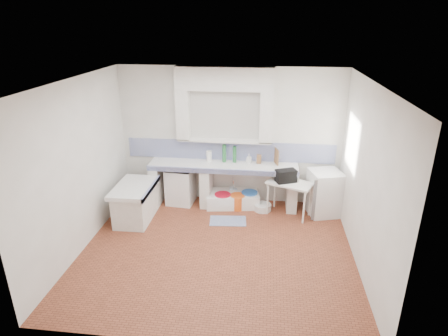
# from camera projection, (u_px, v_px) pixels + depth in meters

# --- Properties ---
(floor) EXTENTS (4.50, 4.50, 0.00)m
(floor) POSITION_uv_depth(u_px,v_px,m) (217.00, 250.00, 6.39)
(floor) COLOR brown
(floor) RESTS_ON ground
(ceiling) EXTENTS (4.50, 4.50, 0.00)m
(ceiling) POSITION_uv_depth(u_px,v_px,m) (216.00, 82.00, 5.36)
(ceiling) COLOR white
(ceiling) RESTS_ON ground
(wall_back) EXTENTS (4.50, 0.00, 4.50)m
(wall_back) POSITION_uv_depth(u_px,v_px,m) (230.00, 136.00, 7.72)
(wall_back) COLOR white
(wall_back) RESTS_ON ground
(wall_front) EXTENTS (4.50, 0.00, 4.50)m
(wall_front) POSITION_uv_depth(u_px,v_px,m) (191.00, 244.00, 4.03)
(wall_front) COLOR white
(wall_front) RESTS_ON ground
(wall_left) EXTENTS (0.00, 4.50, 4.50)m
(wall_left) POSITION_uv_depth(u_px,v_px,m) (79.00, 167.00, 6.12)
(wall_left) COLOR white
(wall_left) RESTS_ON ground
(wall_right) EXTENTS (0.00, 4.50, 4.50)m
(wall_right) POSITION_uv_depth(u_px,v_px,m) (366.00, 180.00, 5.63)
(wall_right) COLOR white
(wall_right) RESTS_ON ground
(alcove_mass) EXTENTS (1.90, 0.25, 0.45)m
(alcove_mass) POSITION_uv_depth(u_px,v_px,m) (224.00, 79.00, 7.19)
(alcove_mass) COLOR white
(alcove_mass) RESTS_ON ground
(window_frame) EXTENTS (0.35, 0.86, 1.06)m
(window_frame) POSITION_uv_depth(u_px,v_px,m) (363.00, 143.00, 6.64)
(window_frame) COLOR #332010
(window_frame) RESTS_ON ground
(lace_valance) EXTENTS (0.01, 0.84, 0.24)m
(lace_valance) POSITION_uv_depth(u_px,v_px,m) (357.00, 122.00, 6.52)
(lace_valance) COLOR white
(lace_valance) RESTS_ON ground
(counter_slab) EXTENTS (3.00, 0.60, 0.08)m
(counter_slab) POSITION_uv_depth(u_px,v_px,m) (223.00, 166.00, 7.65)
(counter_slab) COLOR white
(counter_slab) RESTS_ON ground
(counter_lip) EXTENTS (3.00, 0.04, 0.10)m
(counter_lip) POSITION_uv_depth(u_px,v_px,m) (221.00, 171.00, 7.40)
(counter_lip) COLOR navy
(counter_lip) RESTS_ON ground
(counter_pier_left) EXTENTS (0.20, 0.55, 0.82)m
(counter_pier_left) POSITION_uv_depth(u_px,v_px,m) (157.00, 183.00, 7.97)
(counter_pier_left) COLOR white
(counter_pier_left) RESTS_ON ground
(counter_pier_mid) EXTENTS (0.20, 0.55, 0.82)m
(counter_pier_mid) POSITION_uv_depth(u_px,v_px,m) (206.00, 186.00, 7.86)
(counter_pier_mid) COLOR white
(counter_pier_mid) RESTS_ON ground
(counter_pier_right) EXTENTS (0.20, 0.55, 0.82)m
(counter_pier_right) POSITION_uv_depth(u_px,v_px,m) (292.00, 190.00, 7.67)
(counter_pier_right) COLOR white
(counter_pier_right) RESTS_ON ground
(peninsula_top) EXTENTS (0.70, 1.10, 0.08)m
(peninsula_top) POSITION_uv_depth(u_px,v_px,m) (134.00, 188.00, 7.16)
(peninsula_top) COLOR white
(peninsula_top) RESTS_ON ground
(peninsula_base) EXTENTS (0.60, 1.00, 0.62)m
(peninsula_base) POSITION_uv_depth(u_px,v_px,m) (136.00, 204.00, 7.29)
(peninsula_base) COLOR white
(peninsula_base) RESTS_ON ground
(peninsula_lip) EXTENTS (0.04, 1.10, 0.10)m
(peninsula_lip) POSITION_uv_depth(u_px,v_px,m) (151.00, 189.00, 7.13)
(peninsula_lip) COLOR navy
(peninsula_lip) RESTS_ON ground
(backsplash) EXTENTS (4.27, 0.03, 0.40)m
(backsplash) POSITION_uv_depth(u_px,v_px,m) (230.00, 151.00, 7.82)
(backsplash) COLOR navy
(backsplash) RESTS_ON ground
(stove) EXTENTS (0.58, 0.56, 0.76)m
(stove) POSITION_uv_depth(u_px,v_px,m) (181.00, 186.00, 7.93)
(stove) COLOR white
(stove) RESTS_ON ground
(sink) EXTENTS (1.14, 0.73, 0.26)m
(sink) POSITION_uv_depth(u_px,v_px,m) (232.00, 199.00, 7.90)
(sink) COLOR white
(sink) RESTS_ON ground
(side_table) EXTENTS (0.95, 0.75, 0.04)m
(side_table) POSITION_uv_depth(u_px,v_px,m) (289.00, 199.00, 7.43)
(side_table) COLOR white
(side_table) RESTS_ON ground
(fridge) EXTENTS (0.71, 0.71, 0.89)m
(fridge) POSITION_uv_depth(u_px,v_px,m) (324.00, 193.00, 7.45)
(fridge) COLOR white
(fridge) RESTS_ON ground
(bucket_red) EXTENTS (0.44, 0.44, 0.31)m
(bucket_red) POSITION_uv_depth(u_px,v_px,m) (223.00, 201.00, 7.78)
(bucket_red) COLOR red
(bucket_red) RESTS_ON ground
(bucket_orange) EXTENTS (0.36, 0.36, 0.29)m
(bucket_orange) POSITION_uv_depth(u_px,v_px,m) (238.00, 202.00, 7.76)
(bucket_orange) COLOR orange
(bucket_orange) RESTS_ON ground
(bucket_blue) EXTENTS (0.39, 0.39, 0.31)m
(bucket_blue) POSITION_uv_depth(u_px,v_px,m) (249.00, 199.00, 7.86)
(bucket_blue) COLOR blue
(bucket_blue) RESTS_ON ground
(basin_white) EXTENTS (0.35, 0.35, 0.14)m
(basin_white) POSITION_uv_depth(u_px,v_px,m) (263.00, 207.00, 7.71)
(basin_white) COLOR white
(basin_white) RESTS_ON ground
(water_bottle_a) EXTENTS (0.11, 0.11, 0.34)m
(water_bottle_a) POSITION_uv_depth(u_px,v_px,m) (231.00, 194.00, 8.03)
(water_bottle_a) COLOR silver
(water_bottle_a) RESTS_ON ground
(water_bottle_b) EXTENTS (0.09, 0.09, 0.31)m
(water_bottle_b) POSITION_uv_depth(u_px,v_px,m) (235.00, 195.00, 8.03)
(water_bottle_b) COLOR silver
(water_bottle_b) RESTS_ON ground
(black_bag) EXTENTS (0.44, 0.35, 0.24)m
(black_bag) POSITION_uv_depth(u_px,v_px,m) (286.00, 176.00, 7.29)
(black_bag) COLOR black
(black_bag) RESTS_ON side_table
(green_bottle_a) EXTENTS (0.09, 0.09, 0.36)m
(green_bottle_a) POSITION_uv_depth(u_px,v_px,m) (224.00, 153.00, 7.71)
(green_bottle_a) COLOR #236A33
(green_bottle_a) RESTS_ON counter_slab
(green_bottle_b) EXTENTS (0.08, 0.08, 0.34)m
(green_bottle_b) POSITION_uv_depth(u_px,v_px,m) (235.00, 154.00, 7.69)
(green_bottle_b) COLOR #236A33
(green_bottle_b) RESTS_ON counter_slab
(knife_block) EXTENTS (0.09, 0.08, 0.18)m
(knife_block) POSITION_uv_depth(u_px,v_px,m) (259.00, 159.00, 7.67)
(knife_block) COLOR brown
(knife_block) RESTS_ON counter_slab
(cutting_board) EXTENTS (0.09, 0.23, 0.32)m
(cutting_board) POSITION_uv_depth(u_px,v_px,m) (276.00, 157.00, 7.60)
(cutting_board) COLOR brown
(cutting_board) RESTS_ON counter_slab
(paper_towel) EXTENTS (0.12, 0.12, 0.22)m
(paper_towel) POSITION_uv_depth(u_px,v_px,m) (209.00, 156.00, 7.77)
(paper_towel) COLOR white
(paper_towel) RESTS_ON counter_slab
(soap_bottle) EXTENTS (0.10, 0.11, 0.19)m
(soap_bottle) POSITION_uv_depth(u_px,v_px,m) (249.00, 158.00, 7.69)
(soap_bottle) COLOR white
(soap_bottle) RESTS_ON counter_slab
(rug) EXTENTS (0.73, 0.46, 0.01)m
(rug) POSITION_uv_depth(u_px,v_px,m) (228.00, 221.00, 7.30)
(rug) COLOR navy
(rug) RESTS_ON ground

